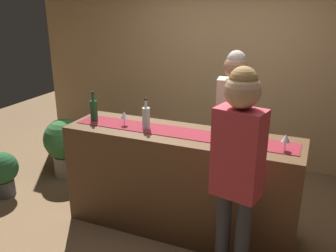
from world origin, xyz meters
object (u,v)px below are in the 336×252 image
wine_glass_near_customer (124,115)px  potted_plant_small (2,171)px  wine_glass_far_end (223,127)px  wine_bottle_clear (146,118)px  wine_glass_mid_counter (286,139)px  bartender (233,115)px  customer_sipping (238,160)px  wine_bottle_green (94,110)px  potted_plant_tall (65,143)px

wine_glass_near_customer → potted_plant_small: 1.74m
wine_glass_far_end → potted_plant_small: wine_glass_far_end is taller
wine_bottle_clear → wine_glass_mid_counter: bearing=-1.3°
wine_glass_near_customer → bartender: (0.93, 0.60, -0.06)m
customer_sipping → wine_glass_mid_counter: bearing=75.0°
wine_bottle_green → bartender: size_ratio=0.18×
wine_glass_far_end → bartender: bearing=93.7°
bartender → wine_glass_near_customer: bearing=24.5°
wine_bottle_green → potted_plant_tall: wine_bottle_green is taller
wine_glass_mid_counter → potted_plant_small: 3.14m
customer_sipping → potted_plant_tall: customer_sipping is taller
potted_plant_tall → potted_plant_small: (-0.33, -0.72, -0.13)m
wine_glass_near_customer → wine_glass_mid_counter: bearing=-1.4°
wine_glass_mid_counter → wine_glass_far_end: same height
wine_glass_near_customer → wine_glass_far_end: (0.96, 0.05, 0.00)m
wine_bottle_clear → customer_sipping: size_ratio=0.17×
wine_glass_far_end → wine_bottle_clear: bearing=-175.5°
wine_bottle_clear → wine_glass_mid_counter: wine_bottle_clear is taller
wine_glass_mid_counter → wine_glass_far_end: bearing=171.1°
bartender → potted_plant_tall: size_ratio=2.25×
wine_bottle_green → wine_bottle_clear: size_ratio=1.00×
wine_glass_near_customer → bartender: 1.11m
wine_bottle_clear → customer_sipping: bearing=-29.0°
bartender → potted_plant_small: size_ratio=3.17×
wine_bottle_clear → wine_bottle_green: bearing=178.2°
wine_bottle_green → wine_glass_mid_counter: size_ratio=2.10×
wine_bottle_clear → bartender: 0.92m
wine_bottle_green → wine_glass_near_customer: bearing=-1.6°
wine_glass_mid_counter → customer_sipping: bearing=-117.5°
wine_bottle_clear → customer_sipping: (0.99, -0.55, -0.02)m
wine_bottle_green → wine_glass_far_end: wine_bottle_green is taller
wine_bottle_green → wine_bottle_clear: same height
wine_glass_near_customer → wine_bottle_clear: bearing=-2.1°
potted_plant_tall → potted_plant_small: potted_plant_tall is taller
wine_glass_near_customer → bartender: size_ratio=0.08×
wine_glass_far_end → customer_sipping: customer_sipping is taller
wine_glass_far_end → potted_plant_tall: bearing=167.5°
bartender → customer_sipping: (0.31, -1.16, 0.04)m
wine_glass_far_end → potted_plant_small: (-2.49, -0.24, -0.81)m
potted_plant_small → wine_bottle_clear: bearing=6.0°
customer_sipping → bartender: bearing=117.3°
wine_glass_near_customer → potted_plant_small: wine_glass_near_customer is taller
customer_sipping → potted_plant_tall: (-2.43, 1.09, -0.66)m
wine_bottle_green → customer_sipping: bearing=-19.7°
wine_glass_mid_counter → customer_sipping: (-0.27, -0.52, -0.02)m
wine_bottle_green → wine_glass_near_customer: 0.35m
wine_bottle_green → wine_glass_near_customer: (0.35, -0.01, -0.01)m
wine_glass_far_end → potted_plant_tall: (-2.15, 0.48, -0.68)m
wine_glass_mid_counter → bartender: (-0.58, 0.64, -0.06)m
potted_plant_tall → bartender: bearing=2.0°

